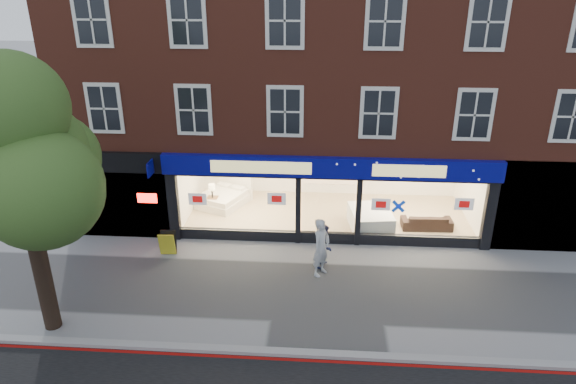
# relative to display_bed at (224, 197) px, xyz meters

# --- Properties ---
(ground) EXTENTS (120.00, 120.00, 0.00)m
(ground) POSITION_rel_display_bed_xyz_m (4.25, -5.90, -0.41)
(ground) COLOR gray
(ground) RESTS_ON ground
(kerb_line) EXTENTS (60.00, 0.10, 0.01)m
(kerb_line) POSITION_rel_display_bed_xyz_m (4.25, -9.00, -0.40)
(kerb_line) COLOR #8C0A07
(kerb_line) RESTS_ON ground
(kerb_stone) EXTENTS (60.00, 0.25, 0.12)m
(kerb_stone) POSITION_rel_display_bed_xyz_m (4.25, -8.80, -0.35)
(kerb_stone) COLOR gray
(kerb_stone) RESTS_ON ground
(showroom_floor) EXTENTS (11.00, 4.50, 0.10)m
(showroom_floor) POSITION_rel_display_bed_xyz_m (4.25, -0.65, -0.36)
(showroom_floor) COLOR tan
(showroom_floor) RESTS_ON ground
(building) EXTENTS (19.00, 8.26, 10.30)m
(building) POSITION_rel_display_bed_xyz_m (4.23, 1.03, 6.26)
(building) COLOR brown
(building) RESTS_ON ground
(street_tree) EXTENTS (4.00, 3.20, 6.60)m
(street_tree) POSITION_rel_display_bed_xyz_m (-3.32, -8.11, 4.53)
(street_tree) COLOR black
(street_tree) RESTS_ON ground
(display_bed) EXTENTS (2.25, 2.43, 1.10)m
(display_bed) POSITION_rel_display_bed_xyz_m (0.00, 0.00, 0.00)
(display_bed) COLOR white
(display_bed) RESTS_ON showroom_floor
(bedside_table) EXTENTS (0.48, 0.48, 0.55)m
(bedside_table) POSITION_rel_display_bed_xyz_m (-0.36, -0.60, -0.04)
(bedside_table) COLOR brown
(bedside_table) RESTS_ON showroom_floor
(mattress_stack) EXTENTS (1.69, 2.01, 0.72)m
(mattress_stack) POSITION_rel_display_bed_xyz_m (5.85, -1.76, 0.05)
(mattress_stack) COLOR silver
(mattress_stack) RESTS_ON showroom_floor
(sofa) EXTENTS (1.88, 0.78, 0.54)m
(sofa) POSITION_rel_display_bed_xyz_m (7.95, -1.61, -0.04)
(sofa) COLOR black
(sofa) RESTS_ON showroom_floor
(a_board) EXTENTS (0.57, 0.38, 0.85)m
(a_board) POSITION_rel_display_bed_xyz_m (-1.20, -4.04, 0.01)
(a_board) COLOR gold
(a_board) RESTS_ON ground
(pedestrian_grey) EXTENTS (0.78, 0.84, 1.93)m
(pedestrian_grey) POSITION_rel_display_bed_xyz_m (4.03, -4.93, 0.56)
(pedestrian_grey) COLOR #B5B9BE
(pedestrian_grey) RESTS_ON ground
(pedestrian_blue) EXTENTS (0.77, 0.87, 1.49)m
(pedestrian_blue) POSITION_rel_display_bed_xyz_m (4.14, -4.40, 0.34)
(pedestrian_blue) COLOR #192047
(pedestrian_blue) RESTS_ON ground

